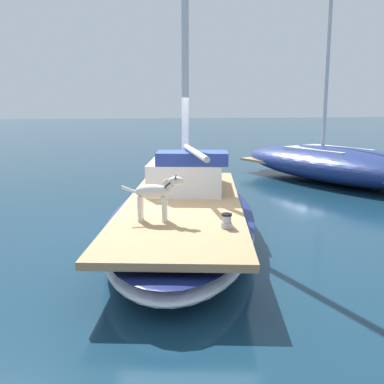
{
  "coord_description": "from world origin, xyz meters",
  "views": [
    {
      "loc": [
        -1.16,
        -8.03,
        2.42
      ],
      "look_at": [
        0.0,
        -1.0,
        1.01
      ],
      "focal_mm": 42.8,
      "sensor_mm": 36.0,
      "label": 1
    }
  ],
  "objects_px": {
    "dog_white": "(155,193)",
    "moored_boat_starboard_side": "(342,165)",
    "deck_winch": "(227,221)",
    "sailboat_main": "(183,218)"
  },
  "relations": [
    {
      "from": "dog_white",
      "to": "moored_boat_starboard_side",
      "type": "distance_m",
      "value": 8.66
    },
    {
      "from": "deck_winch",
      "to": "moored_boat_starboard_side",
      "type": "distance_m",
      "value": 8.43
    },
    {
      "from": "dog_white",
      "to": "moored_boat_starboard_side",
      "type": "height_order",
      "value": "moored_boat_starboard_side"
    },
    {
      "from": "sailboat_main",
      "to": "deck_winch",
      "type": "height_order",
      "value": "deck_winch"
    },
    {
      "from": "deck_winch",
      "to": "sailboat_main",
      "type": "bearing_deg",
      "value": 100.12
    },
    {
      "from": "dog_white",
      "to": "moored_boat_starboard_side",
      "type": "bearing_deg",
      "value": 44.63
    },
    {
      "from": "dog_white",
      "to": "moored_boat_starboard_side",
      "type": "relative_size",
      "value": 0.11
    },
    {
      "from": "dog_white",
      "to": "moored_boat_starboard_side",
      "type": "xyz_separation_m",
      "value": [
        6.15,
        6.07,
        -0.52
      ]
    },
    {
      "from": "sailboat_main",
      "to": "moored_boat_starboard_side",
      "type": "relative_size",
      "value": 0.93
    },
    {
      "from": "sailboat_main",
      "to": "moored_boat_starboard_side",
      "type": "distance_m",
      "value": 7.27
    }
  ]
}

